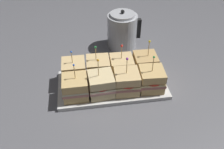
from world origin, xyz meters
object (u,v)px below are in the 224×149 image
(sandwich_front_center_right, at_px, (127,82))
(sandwich_back_center_left, at_px, (98,68))
(sandwich_front_far_left, at_px, (75,87))
(sandwich_back_center_right, at_px, (122,67))
(sandwich_back_far_left, at_px, (74,71))
(sandwich_front_center_left, at_px, (101,85))
(sandwich_front_far_right, at_px, (151,79))
(serving_platter, at_px, (112,85))
(sandwich_back_far_right, at_px, (145,64))
(kettle_steel, at_px, (122,30))

(sandwich_front_center_right, xyz_separation_m, sandwich_back_center_left, (-0.11, 0.11, -0.00))
(sandwich_front_far_left, distance_m, sandwich_back_center_right, 0.24)
(sandwich_front_far_left, relative_size, sandwich_back_far_left, 1.04)
(sandwich_front_center_left, xyz_separation_m, sandwich_front_far_right, (0.22, 0.00, -0.00))
(sandwich_front_center_left, distance_m, sandwich_back_far_left, 0.15)
(sandwich_back_far_left, height_order, sandwich_back_center_right, sandwich_back_center_right)
(serving_platter, distance_m, sandwich_front_far_left, 0.18)
(sandwich_front_far_right, height_order, sandwich_back_far_left, sandwich_front_far_right)
(sandwich_front_far_left, distance_m, sandwich_front_far_right, 0.33)
(serving_platter, xyz_separation_m, sandwich_front_far_right, (0.16, -0.05, 0.06))
(sandwich_front_far_left, height_order, sandwich_back_far_left, sandwich_front_far_left)
(sandwich_back_center_right, bearing_deg, sandwich_back_far_right, -0.69)
(sandwich_back_center_right, bearing_deg, sandwich_front_far_left, -152.99)
(serving_platter, bearing_deg, sandwich_front_far_left, -161.47)
(sandwich_front_center_left, xyz_separation_m, sandwich_back_far_left, (-0.11, 0.11, -0.00))
(sandwich_back_center_left, distance_m, sandwich_back_center_right, 0.11)
(serving_platter, xyz_separation_m, sandwich_back_far_left, (-0.16, 0.05, 0.06))
(serving_platter, bearing_deg, sandwich_back_center_left, 135.05)
(sandwich_front_center_left, relative_size, sandwich_back_center_left, 1.08)
(sandwich_front_center_right, distance_m, sandwich_back_far_left, 0.24)
(serving_platter, xyz_separation_m, sandwich_back_far_right, (0.16, 0.05, 0.06))
(sandwich_back_far_right, bearing_deg, sandwich_front_center_right, -135.18)
(sandwich_front_far_right, xyz_separation_m, sandwich_back_far_left, (-0.33, 0.11, -0.00))
(sandwich_front_center_right, bearing_deg, sandwich_front_far_right, 0.29)
(sandwich_front_center_right, height_order, sandwich_back_far_left, sandwich_front_center_right)
(sandwich_front_center_left, distance_m, sandwich_front_far_right, 0.22)
(serving_platter, distance_m, sandwich_front_center_left, 0.10)
(sandwich_front_far_right, bearing_deg, sandwich_front_center_left, -179.58)
(sandwich_front_center_right, height_order, kettle_steel, kettle_steel)
(kettle_steel, bearing_deg, sandwich_front_far_left, -124.74)
(sandwich_back_center_right, distance_m, kettle_steel, 0.28)
(serving_platter, height_order, sandwich_front_far_left, sandwich_front_far_left)
(kettle_steel, bearing_deg, sandwich_front_center_left, -112.46)
(sandwich_back_far_left, bearing_deg, sandwich_back_far_right, 0.24)
(sandwich_back_center_right, relative_size, kettle_steel, 0.76)
(sandwich_front_center_left, distance_m, sandwich_back_far_right, 0.24)
(sandwich_front_far_left, xyz_separation_m, sandwich_front_center_right, (0.22, 0.00, 0.00))
(sandwich_back_far_left, xyz_separation_m, kettle_steel, (0.27, 0.28, 0.03))
(sandwich_back_center_left, bearing_deg, sandwich_front_far_right, -26.48)
(sandwich_front_center_left, height_order, sandwich_back_far_left, sandwich_front_center_left)
(sandwich_front_far_right, bearing_deg, sandwich_front_far_left, -179.88)
(sandwich_front_far_right, height_order, kettle_steel, kettle_steel)
(sandwich_back_far_left, bearing_deg, kettle_steel, 46.03)
(sandwich_front_center_left, xyz_separation_m, sandwich_back_far_right, (0.22, 0.11, 0.00))
(sandwich_back_far_right, distance_m, kettle_steel, 0.29)
(sandwich_back_far_right, height_order, kettle_steel, kettle_steel)
(sandwich_back_far_left, bearing_deg, sandwich_front_center_right, -25.99)
(sandwich_front_center_left, bearing_deg, serving_platter, 45.56)
(sandwich_front_far_right, relative_size, sandwich_back_far_right, 0.98)
(sandwich_back_far_left, bearing_deg, sandwich_front_far_left, -88.99)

